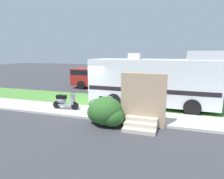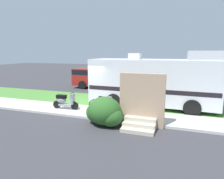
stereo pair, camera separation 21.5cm
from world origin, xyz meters
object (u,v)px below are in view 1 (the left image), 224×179
at_px(pickup_truck_near, 96,78).
at_px(bottle_green, 164,113).
at_px(scooter, 65,101).
at_px(bicycle, 104,105).
at_px(motorhome_rv, 154,81).

relative_size(pickup_truck_near, bottle_green, 21.43).
xyz_separation_m(scooter, bicycle, (2.30, 0.25, -0.08)).
bearing_deg(pickup_truck_near, scooter, -81.47).
xyz_separation_m(scooter, bottle_green, (5.43, 0.59, -0.35)).
bearing_deg(motorhome_rv, bicycle, -135.94).
height_order(motorhome_rv, pickup_truck_near, motorhome_rv).
bearing_deg(pickup_truck_near, motorhome_rv, -40.03).
height_order(pickup_truck_near, bottle_green, pickup_truck_near).
bearing_deg(scooter, pickup_truck_near, 98.53).
relative_size(motorhome_rv, bottle_green, 27.84).
distance_m(scooter, bicycle, 2.31).
distance_m(scooter, pickup_truck_near, 7.48).
height_order(motorhome_rv, scooter, motorhome_rv).
bearing_deg(bicycle, bottle_green, 6.13).
distance_m(bicycle, pickup_truck_near, 7.92).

